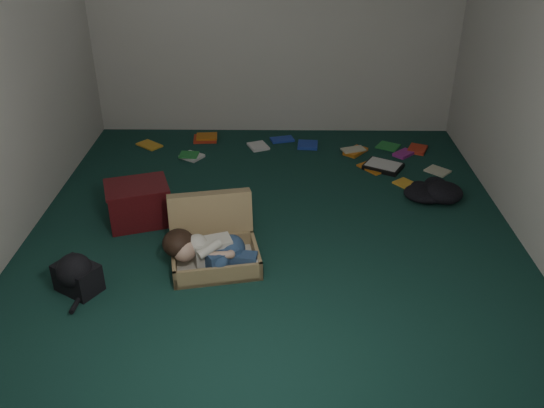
{
  "coord_description": "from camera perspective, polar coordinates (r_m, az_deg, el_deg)",
  "views": [
    {
      "loc": [
        0.05,
        -4.04,
        2.52
      ],
      "look_at": [
        0.0,
        -0.15,
        0.35
      ],
      "focal_mm": 38.0,
      "sensor_mm": 36.0,
      "label": 1
    }
  ],
  "objects": [
    {
      "name": "backpack",
      "position": [
        4.28,
        -18.7,
        -6.82
      ],
      "size": [
        0.48,
        0.46,
        0.23
      ],
      "primitive_type": null,
      "rotation": [
        0.0,
        0.0,
        -0.55
      ],
      "color": "black",
      "rests_on": "floor"
    },
    {
      "name": "person",
      "position": [
        4.23,
        -6.24,
        -4.55
      ],
      "size": [
        0.71,
        0.35,
        0.29
      ],
      "rotation": [
        0.0,
        0.0,
        0.2
      ],
      "color": "beige",
      "rests_on": "suitcase"
    },
    {
      "name": "wall_front",
      "position": [
        2.16,
        -0.69,
        -5.15
      ],
      "size": [
        4.5,
        0.0,
        4.5
      ],
      "primitive_type": "plane",
      "rotation": [
        -1.57,
        0.0,
        0.0
      ],
      "color": "silver",
      "rests_on": "ground"
    },
    {
      "name": "suitcase",
      "position": [
        4.39,
        -5.82,
        -3.78
      ],
      "size": [
        0.75,
        0.74,
        0.47
      ],
      "rotation": [
        0.0,
        0.0,
        0.2
      ],
      "color": "#A18759",
      "rests_on": "floor"
    },
    {
      "name": "clothing_pile",
      "position": [
        5.48,
        15.94,
        1.47
      ],
      "size": [
        0.52,
        0.45,
        0.15
      ],
      "primitive_type": null,
      "rotation": [
        0.0,
        0.0,
        -0.13
      ],
      "color": "black",
      "rests_on": "floor"
    },
    {
      "name": "wall_back",
      "position": [
        6.4,
        0.28,
        18.2
      ],
      "size": [
        4.5,
        0.0,
        4.5
      ],
      "primitive_type": "plane",
      "rotation": [
        1.57,
        0.0,
        0.0
      ],
      "color": "silver",
      "rests_on": "ground"
    },
    {
      "name": "paper_tray",
      "position": [
        5.92,
        10.96,
        3.7
      ],
      "size": [
        0.44,
        0.41,
        0.05
      ],
      "rotation": [
        0.0,
        0.0,
        -0.52
      ],
      "color": "black",
      "rests_on": "floor"
    },
    {
      "name": "floor",
      "position": [
        4.76,
        0.02,
        -2.8
      ],
      "size": [
        4.5,
        4.5,
        0.0
      ],
      "primitive_type": "plane",
      "color": "#12352E",
      "rests_on": "ground"
    },
    {
      "name": "book_scatter",
      "position": [
        6.16,
        4.67,
        5.06
      ],
      "size": [
        3.22,
        1.35,
        0.02
      ],
      "color": "gold",
      "rests_on": "floor"
    },
    {
      "name": "maroon_bin",
      "position": [
        4.95,
        -13.11,
        0.06
      ],
      "size": [
        0.61,
        0.54,
        0.35
      ],
      "rotation": [
        0.0,
        0.0,
        0.32
      ],
      "color": "#4A0F12",
      "rests_on": "floor"
    }
  ]
}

